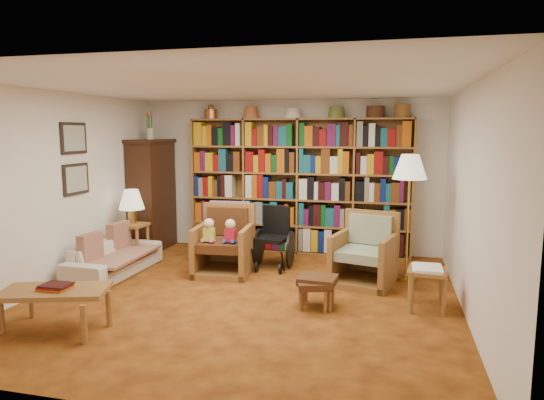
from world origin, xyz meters
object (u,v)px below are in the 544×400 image
(coffee_table, at_px, (55,294))
(floor_lamp, at_px, (410,172))
(side_table_papers, at_px, (427,276))
(footstool_b, at_px, (314,286))
(armchair_leather, at_px, (226,244))
(wheelchair, at_px, (274,240))
(armchair_sage, at_px, (364,256))
(footstool_a, at_px, (318,282))
(sofa, at_px, (114,258))
(side_table_lamp, at_px, (133,234))

(coffee_table, bearing_deg, floor_lamp, 36.97)
(side_table_papers, bearing_deg, floor_lamp, 99.91)
(footstool_b, bearing_deg, coffee_table, -153.50)
(armchair_leather, distance_m, wheelchair, 0.74)
(wheelchair, relative_size, side_table_papers, 1.81)
(armchair_sage, distance_m, footstool_a, 1.17)
(wheelchair, relative_size, coffee_table, 0.79)
(wheelchair, height_order, floor_lamp, floor_lamp)
(floor_lamp, bearing_deg, sofa, -169.21)
(armchair_sage, height_order, footstool_b, armchair_sage)
(side_table_papers, bearing_deg, footstool_a, -170.24)
(armchair_leather, bearing_deg, side_table_lamp, 173.84)
(wheelchair, bearing_deg, sofa, -155.62)
(side_table_lamp, relative_size, side_table_papers, 1.20)
(sofa, relative_size, armchair_sage, 1.70)
(wheelchair, bearing_deg, footstool_a, -59.87)
(sofa, bearing_deg, coffee_table, -163.65)
(wheelchair, relative_size, footstool_b, 1.98)
(armchair_leather, xyz_separation_m, armchair_sage, (1.94, -0.01, -0.04))
(sofa, bearing_deg, side_table_papers, -93.38)
(floor_lamp, height_order, coffee_table, floor_lamp)
(armchair_sage, height_order, footstool_a, armchair_sage)
(footstool_a, xyz_separation_m, coffee_table, (-2.46, -1.29, 0.08))
(footstool_b, bearing_deg, side_table_lamp, 156.26)
(armchair_sage, distance_m, side_table_papers, 1.14)
(sofa, bearing_deg, footstool_a, -99.30)
(armchair_leather, bearing_deg, coffee_table, -112.39)
(armchair_sage, height_order, wheelchair, armchair_sage)
(wheelchair, distance_m, footstool_a, 1.75)
(wheelchair, bearing_deg, floor_lamp, -5.65)
(floor_lamp, xyz_separation_m, coffee_table, (-3.47, -2.61, -1.09))
(armchair_sage, relative_size, wheelchair, 1.05)
(side_table_papers, height_order, footstool_a, side_table_papers)
(footstool_a, bearing_deg, wheelchair, 120.13)
(side_table_papers, relative_size, coffee_table, 0.44)
(coffee_table, bearing_deg, armchair_sage, 38.99)
(footstool_a, relative_size, footstool_b, 0.99)
(armchair_sage, distance_m, coffee_table, 3.75)
(side_table_lamp, distance_m, footstool_b, 3.31)
(wheelchair, relative_size, floor_lamp, 0.53)
(armchair_leather, bearing_deg, armchair_sage, -0.37)
(sofa, bearing_deg, floor_lamp, -77.61)
(sofa, relative_size, armchair_leather, 1.64)
(footstool_b, bearing_deg, footstool_a, 70.32)
(armchair_leather, xyz_separation_m, wheelchair, (0.61, 0.42, 0.01))
(side_table_papers, bearing_deg, coffee_table, -157.80)
(wheelchair, relative_size, footstool_a, 2.01)
(side_table_lamp, relative_size, coffee_table, 0.52)
(sofa, relative_size, footstool_b, 3.55)
(wheelchair, xyz_separation_m, footstool_b, (0.85, -1.58, -0.15))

